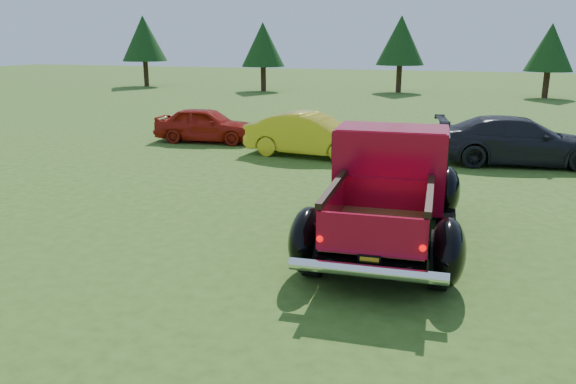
# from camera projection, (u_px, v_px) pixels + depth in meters

# --- Properties ---
(ground) EXTENTS (120.00, 120.00, 0.00)m
(ground) POSITION_uv_depth(u_px,v_px,m) (301.00, 267.00, 8.69)
(ground) COLOR #305016
(ground) RESTS_ON ground
(tree_far_west) EXTENTS (3.33, 3.33, 5.20)m
(tree_far_west) POSITION_uv_depth(u_px,v_px,m) (144.00, 39.00, 42.06)
(tree_far_west) COLOR #332114
(tree_far_west) RESTS_ON ground
(tree_west) EXTENTS (2.94, 2.94, 4.60)m
(tree_west) POSITION_uv_depth(u_px,v_px,m) (263.00, 45.00, 38.12)
(tree_west) COLOR #332114
(tree_west) RESTS_ON ground
(tree_mid_left) EXTENTS (3.20, 3.20, 5.00)m
(tree_mid_left) POSITION_uv_depth(u_px,v_px,m) (401.00, 40.00, 37.04)
(tree_mid_left) COLOR #332114
(tree_mid_left) RESTS_ON ground
(tree_mid_right) EXTENTS (2.82, 2.82, 4.40)m
(tree_mid_right) POSITION_uv_depth(u_px,v_px,m) (550.00, 48.00, 33.41)
(tree_mid_right) COLOR #332114
(tree_mid_right) RESTS_ON ground
(pickup_truck) EXTENTS (2.78, 5.41, 1.96)m
(pickup_truck) POSITION_uv_depth(u_px,v_px,m) (390.00, 185.00, 9.92)
(pickup_truck) COLOR black
(pickup_truck) RESTS_ON ground
(show_car_red) EXTENTS (3.64, 1.79, 1.19)m
(show_car_red) POSITION_uv_depth(u_px,v_px,m) (206.00, 124.00, 19.30)
(show_car_red) COLOR #A11A0E
(show_car_red) RESTS_ON ground
(show_car_yellow) EXTENTS (4.03, 1.73, 1.29)m
(show_car_yellow) POSITION_uv_depth(u_px,v_px,m) (311.00, 135.00, 16.88)
(show_car_yellow) COLOR gold
(show_car_yellow) RESTS_ON ground
(show_car_grey) EXTENTS (4.84, 2.60, 1.33)m
(show_car_grey) POSITION_uv_depth(u_px,v_px,m) (519.00, 141.00, 15.78)
(show_car_grey) COLOR black
(show_car_grey) RESTS_ON ground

